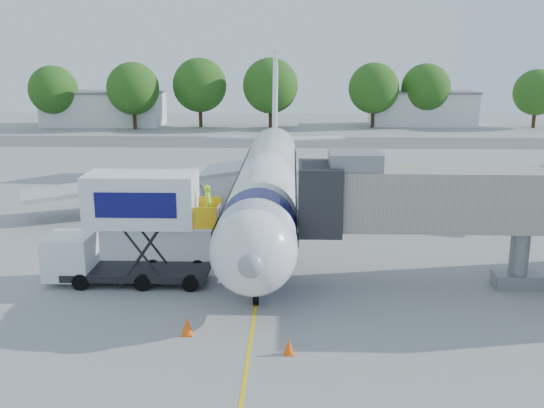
{
  "coord_description": "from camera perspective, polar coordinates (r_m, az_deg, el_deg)",
  "views": [
    {
      "loc": [
        1.58,
        -34.92,
        11.03
      ],
      "look_at": [
        0.53,
        -3.53,
        3.2
      ],
      "focal_mm": 40.0,
      "sensor_mm": 36.0,
      "label": 1
    }
  ],
  "objects": [
    {
      "name": "catering_hiloader",
      "position": [
        30.15,
        -13.24,
        -2.3
      ],
      "size": [
        8.5,
        2.44,
        5.5
      ],
      "color": "black",
      "rests_on": "ground"
    },
    {
      "name": "tree_a",
      "position": [
        98.8,
        -19.9,
        10.06
      ],
      "size": [
        7.31,
        7.31,
        9.32
      ],
      "color": "#382314",
      "rests_on": "ground"
    },
    {
      "name": "tree_g",
      "position": [
        100.71,
        23.65,
        9.6
      ],
      "size": [
        6.89,
        6.89,
        8.78
      ],
      "color": "#382314",
      "rests_on": "ground"
    },
    {
      "name": "aircraft",
      "position": [
        39.9,
        -0.39,
        2.31
      ],
      "size": [
        34.17,
        37.73,
        11.35
      ],
      "color": "white",
      "rests_on": "ground"
    },
    {
      "name": "taxiway_strip",
      "position": [
        77.72,
        0.75,
        5.84
      ],
      "size": [
        120.0,
        10.0,
        0.01
      ],
      "primitive_type": "cube",
      "color": "#59595B",
      "rests_on": "ground"
    },
    {
      "name": "tree_c",
      "position": [
        94.3,
        -6.82,
        11.05
      ],
      "size": [
        8.19,
        8.19,
        10.44
      ],
      "color": "#382314",
      "rests_on": "ground"
    },
    {
      "name": "guidance_line",
      "position": [
        36.65,
        -0.64,
        -3.51
      ],
      "size": [
        0.15,
        70.0,
        0.01
      ],
      "primitive_type": "cube",
      "color": "yellow",
      "rests_on": "ground"
    },
    {
      "name": "tree_b",
      "position": [
        93.3,
        -12.95,
        10.54
      ],
      "size": [
        7.72,
        7.72,
        9.84
      ],
      "color": "#382314",
      "rests_on": "ground"
    },
    {
      "name": "ground",
      "position": [
        36.65,
        -0.64,
        -3.52
      ],
      "size": [
        160.0,
        160.0,
        0.0
      ],
      "primitive_type": "plane",
      "color": "gray",
      "rests_on": "ground"
    },
    {
      "name": "outbuilding_right",
      "position": [
        99.4,
        13.94,
        8.76
      ],
      "size": [
        16.4,
        7.4,
        5.3
      ],
      "color": "silver",
      "rests_on": "ground"
    },
    {
      "name": "jet_bridge",
      "position": [
        29.42,
        14.46,
        0.41
      ],
      "size": [
        13.9,
        3.2,
        6.6
      ],
      "color": "#A59F8D",
      "rests_on": "ground"
    },
    {
      "name": "outbuilding_left",
      "position": [
        99.77,
        -15.51,
        8.69
      ],
      "size": [
        18.4,
        8.4,
        5.3
      ],
      "color": "silver",
      "rests_on": "ground"
    },
    {
      "name": "tree_e",
      "position": [
        94.27,
        9.56,
        10.69
      ],
      "size": [
        7.63,
        7.63,
        9.73
      ],
      "color": "#382314",
      "rests_on": "ground"
    },
    {
      "name": "tree_d",
      "position": [
        91.54,
        -0.15,
        11.07
      ],
      "size": [
        8.22,
        8.22,
        10.48
      ],
      "color": "#382314",
      "rests_on": "ground"
    },
    {
      "name": "safety_cone_b",
      "position": [
        23.4,
        1.61,
        -13.27
      ],
      "size": [
        0.41,
        0.41,
        0.65
      ],
      "color": "#FF550D",
      "rests_on": "ground"
    },
    {
      "name": "safety_cone_a",
      "position": [
        25.06,
        -7.98,
        -11.33
      ],
      "size": [
        0.48,
        0.48,
        0.77
      ],
      "color": "#FF550D",
      "rests_on": "ground"
    },
    {
      "name": "tree_f",
      "position": [
        97.64,
        14.27,
        10.51
      ],
      "size": [
        7.52,
        7.52,
        9.58
      ],
      "color": "#382314",
      "rests_on": "ground"
    }
  ]
}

